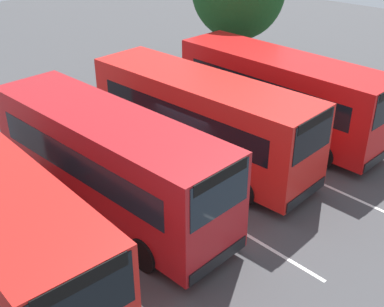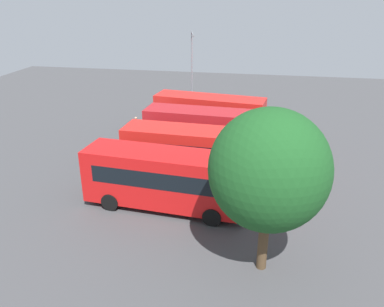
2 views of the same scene
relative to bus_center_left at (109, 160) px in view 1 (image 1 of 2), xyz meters
The scene contains 7 objects.
ground_plane 2.83m from the bus_center_left, 82.55° to the left, with size 66.25×66.25×0.00m, color #424244.
bus_center_left is the anchor object (origin of this frame).
bus_center_right 4.29m from the bus_center_left, 87.69° to the left, with size 9.27×2.88×3.34m.
bus_far_right 8.41m from the bus_center_left, 83.07° to the left, with size 9.35×3.20×3.34m.
lane_stripe_outer_left 2.75m from the bus_center_left, 82.21° to the right, with size 13.20×0.12×0.01m, color silver.
lane_stripe_inner_left 2.82m from the bus_center_left, 82.55° to the left, with size 13.20×0.12×0.01m, color silver.
lane_stripe_inner_right 6.57m from the bus_center_left, 87.47° to the left, with size 13.20×0.12×0.01m, color silver.
Camera 1 is at (10.34, -10.48, 9.28)m, focal length 46.07 mm.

